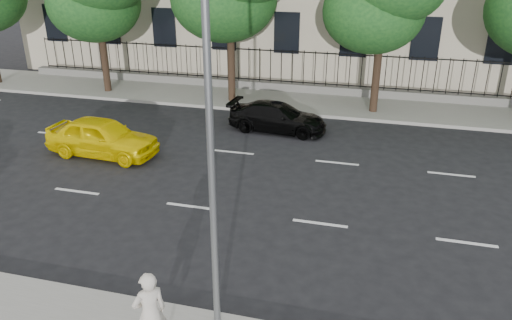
{
  "coord_description": "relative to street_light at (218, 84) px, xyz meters",
  "views": [
    {
      "loc": [
        5.39,
        -10.08,
        7.48
      ],
      "look_at": [
        1.94,
        3.0,
        1.57
      ],
      "focal_mm": 35.0,
      "sensor_mm": 36.0,
      "label": 1
    }
  ],
  "objects": [
    {
      "name": "yellow_taxi",
      "position": [
        -7.23,
        7.26,
        -4.41
      ],
      "size": [
        4.4,
        1.99,
        1.47
      ],
      "primitive_type": "imported",
      "rotation": [
        0.0,
        0.0,
        1.51
      ],
      "color": "#FADA00",
      "rests_on": "ground"
    },
    {
      "name": "woman_near",
      "position": [
        -0.96,
        -1.59,
        -4.1
      ],
      "size": [
        0.77,
        0.77,
        1.8
      ],
      "primitive_type": "imported",
      "rotation": [
        0.0,
        0.0,
        3.92
      ],
      "color": "beige",
      "rests_on": "near_sidewalk"
    },
    {
      "name": "street_light",
      "position": [
        0.0,
        0.0,
        0.0
      ],
      "size": [
        0.25,
        3.32,
        8.05
      ],
      "color": "slate",
      "rests_on": "near_sidewalk"
    },
    {
      "name": "black_sedan",
      "position": [
        -1.4,
        11.6,
        -4.54
      ],
      "size": [
        4.34,
        2.03,
        1.23
      ],
      "primitive_type": "imported",
      "rotation": [
        0.0,
        0.0,
        1.5
      ],
      "color": "black",
      "rests_on": "ground"
    },
    {
      "name": "ground",
      "position": [
        -2.5,
        1.77,
        -5.15
      ],
      "size": [
        120.0,
        120.0,
        0.0
      ],
      "primitive_type": "plane",
      "color": "black",
      "rests_on": "ground"
    },
    {
      "name": "lane_markings",
      "position": [
        -2.5,
        6.52,
        -5.14
      ],
      "size": [
        49.6,
        4.62,
        0.01
      ],
      "primitive_type": null,
      "color": "silver",
      "rests_on": "ground"
    },
    {
      "name": "iron_fence",
      "position": [
        -2.5,
        17.47,
        -4.5
      ],
      "size": [
        30.0,
        0.5,
        2.2
      ],
      "color": "slate",
      "rests_on": "far_sidewalk"
    },
    {
      "name": "far_sidewalk",
      "position": [
        -2.5,
        15.77,
        -5.07
      ],
      "size": [
        60.0,
        4.0,
        0.15
      ],
      "primitive_type": "cube",
      "color": "gray",
      "rests_on": "ground"
    }
  ]
}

